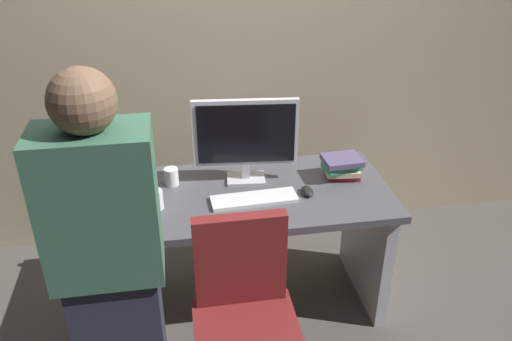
{
  "coord_description": "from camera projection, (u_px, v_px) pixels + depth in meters",
  "views": [
    {
      "loc": [
        -0.37,
        -2.28,
        2.12
      ],
      "look_at": [
        0.0,
        -0.05,
        0.89
      ],
      "focal_mm": 36.67,
      "sensor_mm": 36.0,
      "label": 1
    }
  ],
  "objects": [
    {
      "name": "office_chair",
      "position": [
        245.0,
        332.0,
        2.25
      ],
      "size": [
        0.52,
        0.52,
        0.94
      ],
      "color": "black",
      "rests_on": "ground"
    },
    {
      "name": "cup_by_monitor",
      "position": [
        171.0,
        177.0,
        2.73
      ],
      "size": [
        0.07,
        0.07,
        0.09
      ],
      "primitive_type": "cylinder",
      "color": "silver",
      "rests_on": "desk"
    },
    {
      "name": "mouse",
      "position": [
        307.0,
        191.0,
        2.66
      ],
      "size": [
        0.06,
        0.1,
        0.03
      ],
      "primitive_type": "ellipsoid",
      "color": "black",
      "rests_on": "desk"
    },
    {
      "name": "monitor",
      "position": [
        246.0,
        137.0,
        2.67
      ],
      "size": [
        0.54,
        0.16,
        0.46
      ],
      "color": "silver",
      "rests_on": "desk"
    },
    {
      "name": "wall_back",
      "position": [
        231.0,
        7.0,
        3.03
      ],
      "size": [
        6.4,
        0.1,
        3.0
      ],
      "primitive_type": "cube",
      "color": "tan",
      "rests_on": "ground"
    },
    {
      "name": "ground_plane",
      "position": [
        255.0,
        300.0,
        3.04
      ],
      "size": [
        9.0,
        9.0,
        0.0
      ],
      "primitive_type": "plane",
      "color": "#4C4742"
    },
    {
      "name": "cup_near_keyboard",
      "position": [
        156.0,
        199.0,
        2.52
      ],
      "size": [
        0.07,
        0.07,
        0.1
      ],
      "primitive_type": "cylinder",
      "color": "silver",
      "rests_on": "desk"
    },
    {
      "name": "person_at_desk",
      "position": [
        111.0,
        274.0,
        1.96
      ],
      "size": [
        0.4,
        0.24,
        1.64
      ],
      "color": "#262838",
      "rests_on": "ground"
    },
    {
      "name": "keyboard",
      "position": [
        254.0,
        199.0,
        2.6
      ],
      "size": [
        0.44,
        0.15,
        0.02
      ],
      "primitive_type": "cube",
      "rotation": [
        0.0,
        0.0,
        0.05
      ],
      "color": "white",
      "rests_on": "desk"
    },
    {
      "name": "book_stack",
      "position": [
        342.0,
        167.0,
        2.79
      ],
      "size": [
        0.22,
        0.18,
        0.12
      ],
      "color": "red",
      "rests_on": "desk"
    },
    {
      "name": "desk",
      "position": [
        254.0,
        228.0,
        2.8
      ],
      "size": [
        1.4,
        0.71,
        0.74
      ],
      "color": "#4C4C51",
      "rests_on": "ground"
    }
  ]
}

